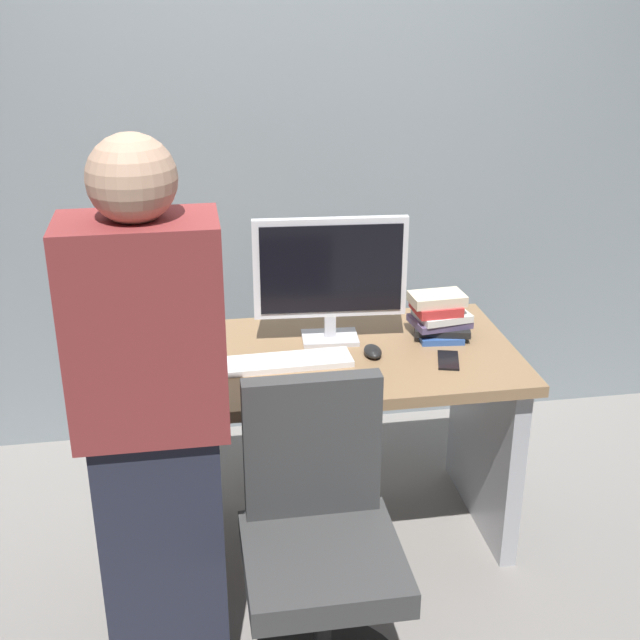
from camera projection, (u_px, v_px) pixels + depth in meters
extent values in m
plane|color=gray|center=(318.00, 530.00, 3.24)|extent=(9.00, 9.00, 0.00)
cube|color=gray|center=(283.00, 95.00, 3.45)|extent=(6.40, 0.10, 3.00)
cube|color=#93704C|center=(318.00, 359.00, 2.95)|extent=(1.40, 0.73, 0.04)
cube|color=#B2B2B7|center=(141.00, 466.00, 3.00)|extent=(0.06, 0.65, 0.70)
cube|color=#B2B2B7|center=(484.00, 436.00, 3.19)|extent=(0.06, 0.65, 0.70)
cylinder|color=black|center=(323.00, 627.00, 2.45)|extent=(0.05, 0.05, 0.39)
cube|color=#3F3F3F|center=(323.00, 562.00, 2.36)|extent=(0.44, 0.44, 0.08)
cube|color=#3F3F3F|center=(312.00, 446.00, 2.43)|extent=(0.40, 0.06, 0.44)
cube|color=#262838|center=(165.00, 556.00, 2.44)|extent=(0.34, 0.20, 0.85)
cube|color=maroon|center=(145.00, 329.00, 2.16)|extent=(0.40, 0.24, 0.58)
sphere|color=tan|center=(132.00, 179.00, 2.00)|extent=(0.22, 0.22, 0.22)
cube|color=silver|center=(330.00, 338.00, 3.05)|extent=(0.21, 0.15, 0.02)
cube|color=silver|center=(330.00, 326.00, 3.04)|extent=(0.04, 0.03, 0.08)
cube|color=silver|center=(330.00, 268.00, 2.95)|extent=(0.54, 0.07, 0.36)
cube|color=black|center=(331.00, 269.00, 2.93)|extent=(0.50, 0.04, 0.32)
cube|color=white|center=(289.00, 362.00, 2.87)|extent=(0.43, 0.14, 0.02)
ellipsoid|color=black|center=(373.00, 351.00, 2.93)|extent=(0.06, 0.10, 0.03)
cylinder|color=silver|center=(185.00, 377.00, 2.69)|extent=(0.07, 0.07, 0.09)
cylinder|color=#D84C3F|center=(175.00, 338.00, 2.97)|extent=(0.07, 0.07, 0.09)
cube|color=#3359A5|center=(440.00, 335.00, 3.07)|extent=(0.17, 0.16, 0.02)
cube|color=black|center=(442.00, 329.00, 3.06)|extent=(0.22, 0.16, 0.02)
cube|color=#594C72|center=(440.00, 321.00, 3.07)|extent=(0.22, 0.17, 0.02)
cube|color=white|center=(442.00, 315.00, 3.06)|extent=(0.20, 0.18, 0.03)
cube|color=red|center=(436.00, 307.00, 3.04)|extent=(0.17, 0.16, 0.03)
cube|color=beige|center=(437.00, 299.00, 3.02)|extent=(0.20, 0.13, 0.04)
cube|color=black|center=(448.00, 360.00, 2.89)|extent=(0.11, 0.16, 0.01)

